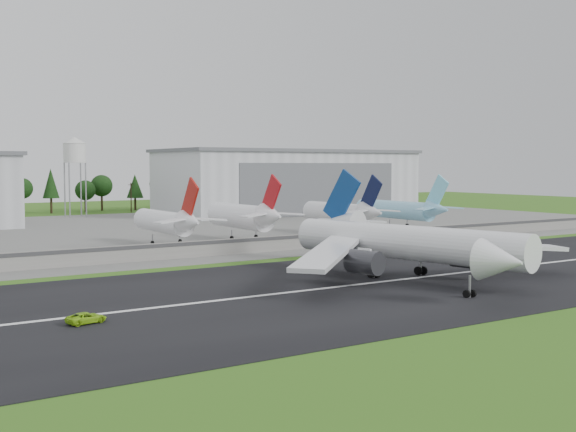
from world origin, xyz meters
TOP-DOWN VIEW (x-y plane):
  - ground at (0.00, 0.00)m, footprint 600.00×600.00m
  - runway at (0.00, 10.00)m, footprint 320.00×60.00m
  - runway_centerline at (0.00, 10.00)m, footprint 220.00×1.00m
  - apron at (0.00, 120.00)m, footprint 320.00×150.00m
  - blast_fence at (0.00, 54.99)m, footprint 240.00×0.61m
  - hangar_east at (75.00, 164.92)m, footprint 102.00×47.00m
  - water_tower at (-5.00, 185.00)m, footprint 8.40×8.40m
  - utility_poles at (0.00, 200.00)m, footprint 230.00×3.00m
  - treeline at (0.00, 215.00)m, footprint 320.00×16.00m
  - main_airliner at (-2.46, 9.57)m, footprint 55.88×58.80m
  - ground_vehicle at (-57.52, 5.55)m, footprint 5.21×3.20m
  - parked_jet_red_a at (-15.71, 76.52)m, footprint 7.36×31.29m
  - parked_jet_red_b at (5.23, 76.59)m, footprint 7.36×31.29m
  - parked_jet_navy at (35.48, 76.56)m, footprint 7.36×31.29m
  - parked_jet_skyblue at (61.05, 81.54)m, footprint 7.36×37.29m

SIDE VIEW (x-z plane):
  - ground at x=0.00m, z-range 0.00..0.00m
  - utility_poles at x=0.00m, z-range -6.00..6.00m
  - treeline at x=0.00m, z-range -11.00..11.00m
  - runway at x=0.00m, z-range 0.00..0.10m
  - apron at x=0.00m, z-range 0.00..0.10m
  - runway_centerline at x=0.00m, z-range 0.10..0.12m
  - ground_vehicle at x=-57.52m, z-range 0.10..1.45m
  - blast_fence at x=0.00m, z-range 0.06..3.56m
  - main_airliner at x=-2.46m, z-range -4.19..13.98m
  - parked_jet_red_a at x=-15.71m, z-range -2.27..14.16m
  - parked_jet_skyblue at x=61.05m, z-range -2.29..14.23m
  - parked_jet_navy at x=35.48m, z-range -2.16..14.52m
  - parked_jet_red_b at x=5.23m, z-range -2.06..14.86m
  - hangar_east at x=75.00m, z-range 0.03..25.23m
  - water_tower at x=-5.00m, z-range 9.85..39.25m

